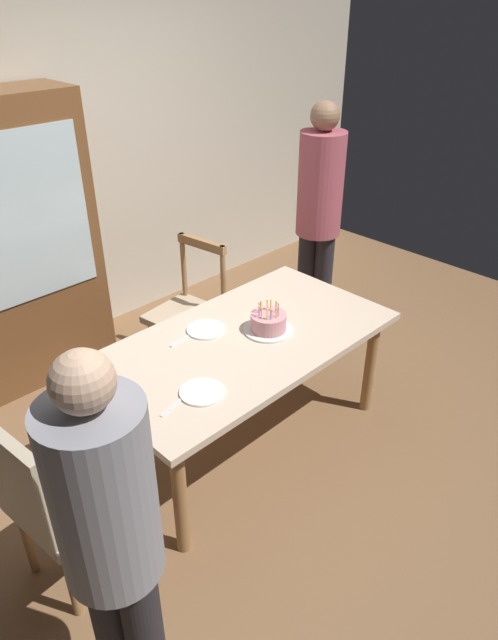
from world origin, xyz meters
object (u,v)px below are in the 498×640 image
at_px(birthday_cake, 268,323).
at_px(china_cabinet, 8,250).
at_px(plate_far_side, 206,330).
at_px(plate_near_celebrant, 202,392).
at_px(person_guest, 319,212).
at_px(person_celebrant, 111,536).
at_px(chair_upholstered, 51,499).
at_px(dining_table, 243,351).
at_px(chair_spindle_back, 188,313).

height_order(birthday_cake, china_cabinet, china_cabinet).
height_order(plate_far_side, china_cabinet, china_cabinet).
distance_m(plate_near_celebrant, person_guest, 1.87).
xyz_separation_m(person_celebrant, china_cabinet, (0.74, 2.32, 0.03)).
height_order(person_celebrant, china_cabinet, china_cabinet).
bearing_deg(birthday_cake, plate_near_celebrant, -165.33).
distance_m(person_celebrant, china_cabinet, 2.43).
distance_m(plate_near_celebrant, plate_far_side, 0.57).
bearing_deg(birthday_cake, chair_upholstered, -176.80).
distance_m(plate_near_celebrant, china_cabinet, 1.78).
xyz_separation_m(dining_table, plate_near_celebrant, (-0.48, -0.21, 0.09)).
distance_m(plate_far_side, chair_upholstered, 1.23).
bearing_deg(plate_near_celebrant, person_guest, 22.09).
xyz_separation_m(chair_spindle_back, person_celebrant, (-1.56, -1.55, 0.46)).
bearing_deg(person_guest, china_cabinet, 149.37).
xyz_separation_m(birthday_cake, chair_upholstered, (-1.42, -0.08, -0.24)).
bearing_deg(person_guest, chair_spindle_back, 162.88).
bearing_deg(plate_near_celebrant, person_celebrant, -146.77).
bearing_deg(dining_table, china_cabinet, 110.37).
xyz_separation_m(birthday_cake, chair_spindle_back, (0.08, 0.83, -0.31)).
xyz_separation_m(dining_table, chair_spindle_back, (0.24, 0.79, -0.18)).
bearing_deg(chair_spindle_back, dining_table, -107.14).
height_order(birthday_cake, chair_upholstered, chair_upholstered).
bearing_deg(chair_spindle_back, birthday_cake, -95.55).
height_order(dining_table, plate_near_celebrant, plate_near_celebrant).
relative_size(dining_table, person_guest, 0.98).
relative_size(chair_spindle_back, person_celebrant, 0.59).
relative_size(dining_table, china_cabinet, 0.91).
relative_size(plate_near_celebrant, chair_upholstered, 0.23).
xyz_separation_m(chair_spindle_back, chair_upholstered, (-1.50, -0.91, 0.07)).
bearing_deg(plate_far_side, chair_spindle_back, 60.35).
bearing_deg(chair_spindle_back, plate_near_celebrant, -125.82).
bearing_deg(person_guest, plate_far_side, -168.21).
height_order(chair_spindle_back, person_celebrant, person_celebrant).
height_order(dining_table, chair_upholstered, chair_upholstered).
relative_size(dining_table, birthday_cake, 6.20).
xyz_separation_m(plate_near_celebrant, person_celebrant, (-0.84, -0.55, 0.19)).
bearing_deg(plate_near_celebrant, chair_upholstered, 173.54).
bearing_deg(person_celebrant, china_cabinet, 72.30).
distance_m(chair_spindle_back, person_celebrant, 2.25).
bearing_deg(person_celebrant, chair_upholstered, 84.58).
distance_m(birthday_cake, person_celebrant, 1.65).
height_order(birthday_cake, plate_near_celebrant, birthday_cake).
relative_size(birthday_cake, plate_far_side, 1.27).
distance_m(plate_far_side, chair_spindle_back, 0.72).
bearing_deg(person_celebrant, plate_near_celebrant, 33.23).
relative_size(chair_spindle_back, china_cabinet, 0.50).
xyz_separation_m(plate_far_side, china_cabinet, (-0.49, 1.35, 0.23)).
bearing_deg(plate_near_celebrant, plate_far_side, 46.98).
relative_size(plate_near_celebrant, china_cabinet, 0.12).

